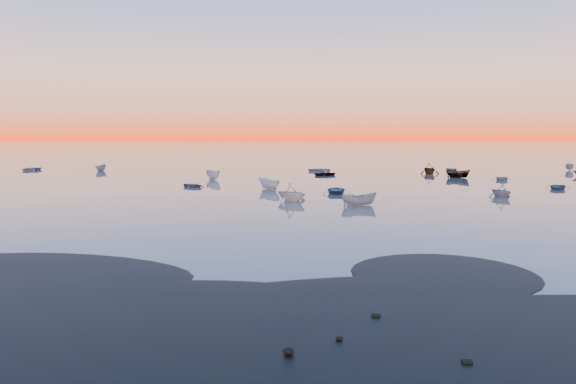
{
  "coord_description": "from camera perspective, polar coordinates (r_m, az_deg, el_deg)",
  "views": [
    {
      "loc": [
        -4.07,
        -27.16,
        7.26
      ],
      "look_at": [
        -3.49,
        28.0,
        1.34
      ],
      "focal_mm": 35.0,
      "sensor_mm": 36.0,
      "label": 1
    }
  ],
  "objects": [
    {
      "name": "boat_near_center",
      "position": [
        56.12,
        7.22,
        -1.36
      ],
      "size": [
        2.07,
        3.81,
        1.25
      ],
      "primitive_type": "imported",
      "rotation": [
        0.0,
        0.0,
        1.72
      ],
      "color": "gray",
      "rests_on": "ground"
    },
    {
      "name": "mud_lobes",
      "position": [
        27.45,
        8.05,
        -9.25
      ],
      "size": [
        140.0,
        6.0,
        0.07
      ],
      "primitive_type": null,
      "color": "black",
      "rests_on": "ground"
    },
    {
      "name": "moored_fleet",
      "position": [
        80.59,
        2.3,
        0.95
      ],
      "size": [
        124.0,
        58.0,
        1.2
      ],
      "primitive_type": null,
      "color": "silver",
      "rests_on": "ground"
    },
    {
      "name": "boat_near_right",
      "position": [
        67.22,
        20.82,
        -0.47
      ],
      "size": [
        3.64,
        2.47,
        1.17
      ],
      "primitive_type": "imported",
      "rotation": [
        0.0,
        0.0,
        3.46
      ],
      "color": "gray",
      "rests_on": "ground"
    },
    {
      "name": "ground",
      "position": [
        127.43,
        1.24,
        2.86
      ],
      "size": [
        600.0,
        600.0,
        0.0
      ],
      "primitive_type": "plane",
      "color": "#71645E",
      "rests_on": "ground"
    }
  ]
}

